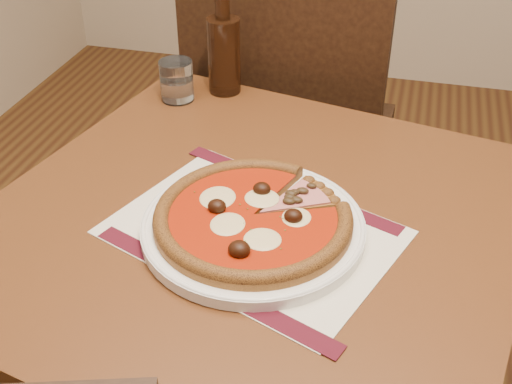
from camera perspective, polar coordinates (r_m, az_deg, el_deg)
table at (r=1.06m, az=-0.27°, el=-6.42°), size 0.95×0.95×0.75m
chair_far at (r=1.62m, az=3.13°, el=5.84°), size 0.48×0.48×0.98m
placemat at (r=0.96m, az=-0.26°, el=-3.59°), size 0.48×0.41×0.00m
plate at (r=0.95m, az=-0.26°, el=-3.12°), size 0.33×0.33×0.02m
pizza at (r=0.94m, az=-0.27°, el=-2.19°), size 0.29×0.29×0.04m
ham_slice at (r=0.99m, az=4.31°, el=-0.60°), size 0.11×0.12×0.02m
water_glass at (r=1.32m, az=-7.07°, el=9.79°), size 0.09×0.09×0.08m
bottle at (r=1.33m, az=-2.87°, el=12.36°), size 0.07×0.07×0.22m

